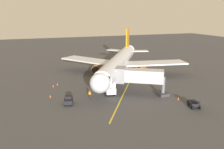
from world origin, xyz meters
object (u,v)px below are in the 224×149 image
(safety_cone_wing_starboard, at_px, (57,84))
(airplane, at_px, (119,62))
(ground_crew_wing_walker, at_px, (103,88))
(tug_starboard_side, at_px, (68,100))
(safety_cone_wing_port, at_px, (53,86))
(ground_crew_marshaller, at_px, (90,95))
(belt_loader_near_nose, at_px, (194,103))
(safety_cone_nose_right, at_px, (178,98))
(box_truck_portside, at_px, (110,86))
(safety_cone_nose_left, at_px, (50,96))
(jet_bridge, at_px, (135,76))

(safety_cone_wing_starboard, bearing_deg, airplane, -176.34)
(ground_crew_wing_walker, distance_m, tug_starboard_side, 9.07)
(tug_starboard_side, relative_size, safety_cone_wing_port, 4.68)
(ground_crew_marshaller, xyz_separation_m, safety_cone_wing_starboard, (4.72, -11.16, -0.61))
(belt_loader_near_nose, xyz_separation_m, safety_cone_wing_starboard, (20.81, -21.41, -0.44))
(ground_crew_marshaller, relative_size, safety_cone_nose_right, 3.11)
(safety_cone_wing_port, bearing_deg, box_truck_portside, 142.56)
(airplane, distance_m, safety_cone_wing_port, 17.16)
(airplane, xyz_separation_m, box_truck_portside, (6.03, 10.19, -2.62))
(safety_cone_nose_left, bearing_deg, safety_cone_wing_port, -100.65)
(airplane, height_order, safety_cone_nose_right, airplane)
(jet_bridge, relative_size, safety_cone_nose_right, 19.40)
(jet_bridge, distance_m, belt_loader_near_nose, 12.41)
(tug_starboard_side, bearing_deg, jet_bridge, -175.87)
(safety_cone_wing_starboard, bearing_deg, tug_starboard_side, 92.04)
(box_truck_portside, bearing_deg, tug_starboard_side, 19.52)
(ground_crew_wing_walker, bearing_deg, safety_cone_nose_left, -1.42)
(tug_starboard_side, distance_m, safety_cone_wing_port, 11.44)
(safety_cone_nose_right, bearing_deg, jet_bridge, -43.43)
(ground_crew_marshaller, xyz_separation_m, safety_cone_nose_left, (7.05, -3.47, -0.61))
(jet_bridge, relative_size, belt_loader_near_nose, 2.26)
(tug_starboard_side, bearing_deg, box_truck_portside, -160.48)
(airplane, bearing_deg, safety_cone_wing_port, 7.11)
(ground_crew_marshaller, height_order, safety_cone_nose_right, ground_crew_marshaller)
(airplane, xyz_separation_m, safety_cone_nose_right, (-4.90, 18.40, -3.73))
(belt_loader_near_nose, height_order, safety_cone_nose_right, belt_loader_near_nose)
(tug_starboard_side, height_order, safety_cone_wing_port, tug_starboard_side)
(safety_cone_nose_left, bearing_deg, safety_cone_nose_right, 156.92)
(belt_loader_near_nose, bearing_deg, safety_cone_wing_starboard, -45.81)
(safety_cone_nose_left, relative_size, safety_cone_wing_port, 1.00)
(ground_crew_wing_walker, height_order, box_truck_portside, box_truck_portside)
(tug_starboard_side, bearing_deg, safety_cone_wing_port, -82.32)
(jet_bridge, relative_size, box_truck_portside, 2.18)
(jet_bridge, height_order, safety_cone_nose_right, jet_bridge)
(box_truck_portside, xyz_separation_m, safety_cone_nose_right, (-10.93, 8.21, -1.11))
(belt_loader_near_nose, xyz_separation_m, box_truck_portside, (11.30, -12.22, 0.67))
(box_truck_portside, bearing_deg, airplane, -120.63)
(airplane, height_order, safety_cone_nose_left, airplane)
(ground_crew_wing_walker, height_order, safety_cone_wing_starboard, ground_crew_wing_walker)
(airplane, distance_m, safety_cone_nose_left, 20.22)
(ground_crew_wing_walker, xyz_separation_m, tug_starboard_side, (7.91, 4.44, -0.18))
(jet_bridge, distance_m, safety_cone_nose_right, 9.38)
(ground_crew_wing_walker, xyz_separation_m, safety_cone_wing_port, (9.43, -6.88, -0.61))
(ground_crew_wing_walker, distance_m, box_truck_portside, 1.76)
(jet_bridge, xyz_separation_m, ground_crew_marshaller, (9.41, -0.25, -2.88))
(ground_crew_marshaller, distance_m, safety_cone_nose_right, 16.93)
(jet_bridge, relative_size, ground_crew_wing_walker, 6.24)
(safety_cone_nose_left, bearing_deg, safety_cone_wing_starboard, -106.84)
(airplane, distance_m, safety_cone_nose_right, 19.40)
(safety_cone_wing_starboard, bearing_deg, ground_crew_wing_walker, 136.36)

